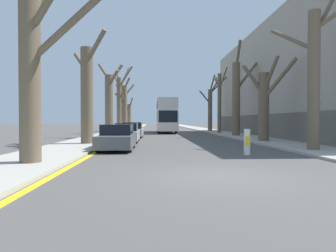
{
  "coord_description": "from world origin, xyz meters",
  "views": [
    {
      "loc": [
        -1.89,
        -8.39,
        1.59
      ],
      "look_at": [
        -0.3,
        25.74,
        0.97
      ],
      "focal_mm": 32.0,
      "sensor_mm": 36.0,
      "label": 1
    }
  ],
  "objects_px": {
    "street_tree_left_1": "(87,91)",
    "street_tree_right_1": "(265,102)",
    "street_tree_left_5": "(129,114)",
    "traffic_bollard": "(247,142)",
    "street_tree_right_4": "(211,106)",
    "street_tree_right_2": "(237,95)",
    "street_tree_right_3": "(220,101)",
    "street_tree_left_3": "(120,100)",
    "parked_car_0": "(117,138)",
    "street_tree_left_0": "(33,62)",
    "street_tree_right_0": "(314,72)",
    "double_decker_bus": "(166,114)",
    "street_tree_left_4": "(124,106)",
    "parked_car_2": "(133,130)",
    "street_tree_left_2": "(109,103)",
    "parked_car_1": "(127,133)"
  },
  "relations": [
    {
      "from": "traffic_bollard",
      "to": "street_tree_left_3",
      "type": "bearing_deg",
      "value": 110.29
    },
    {
      "from": "street_tree_right_4",
      "to": "double_decker_bus",
      "type": "height_order",
      "value": "street_tree_right_4"
    },
    {
      "from": "street_tree_right_4",
      "to": "traffic_bollard",
      "type": "xyz_separation_m",
      "value": [
        -3.9,
        -29.43,
        -3.08
      ]
    },
    {
      "from": "parked_car_2",
      "to": "street_tree_left_1",
      "type": "bearing_deg",
      "value": -105.13
    },
    {
      "from": "street_tree_left_2",
      "to": "parked_car_2",
      "type": "relative_size",
      "value": 1.54
    },
    {
      "from": "street_tree_right_0",
      "to": "double_decker_bus",
      "type": "height_order",
      "value": "street_tree_right_0"
    },
    {
      "from": "street_tree_right_0",
      "to": "street_tree_right_4",
      "type": "height_order",
      "value": "street_tree_right_0"
    },
    {
      "from": "street_tree_left_4",
      "to": "street_tree_right_2",
      "type": "xyz_separation_m",
      "value": [
        12.67,
        -15.29,
        0.28
      ]
    },
    {
      "from": "street_tree_left_2",
      "to": "street_tree_right_1",
      "type": "relative_size",
      "value": 1.14
    },
    {
      "from": "street_tree_right_4",
      "to": "traffic_bollard",
      "type": "height_order",
      "value": "street_tree_right_4"
    },
    {
      "from": "street_tree_right_0",
      "to": "parked_car_0",
      "type": "bearing_deg",
      "value": 172.26
    },
    {
      "from": "street_tree_left_3",
      "to": "street_tree_left_4",
      "type": "bearing_deg",
      "value": 92.09
    },
    {
      "from": "parked_car_0",
      "to": "traffic_bollard",
      "type": "relative_size",
      "value": 3.46
    },
    {
      "from": "street_tree_left_4",
      "to": "street_tree_right_1",
      "type": "xyz_separation_m",
      "value": [
        12.53,
        -23.19,
        -0.9
      ]
    },
    {
      "from": "street_tree_left_2",
      "to": "street_tree_right_2",
      "type": "bearing_deg",
      "value": 5.53
    },
    {
      "from": "street_tree_right_3",
      "to": "street_tree_right_2",
      "type": "bearing_deg",
      "value": -88.34
    },
    {
      "from": "street_tree_right_1",
      "to": "street_tree_right_3",
      "type": "height_order",
      "value": "street_tree_right_3"
    },
    {
      "from": "street_tree_left_1",
      "to": "street_tree_right_4",
      "type": "distance_m",
      "value": 26.57
    },
    {
      "from": "street_tree_right_4",
      "to": "street_tree_left_5",
      "type": "bearing_deg",
      "value": 140.06
    },
    {
      "from": "street_tree_right_2",
      "to": "street_tree_right_3",
      "type": "relative_size",
      "value": 1.2
    },
    {
      "from": "street_tree_left_0",
      "to": "parked_car_2",
      "type": "relative_size",
      "value": 1.77
    },
    {
      "from": "parked_car_0",
      "to": "street_tree_left_1",
      "type": "bearing_deg",
      "value": 124.56
    },
    {
      "from": "traffic_bollard",
      "to": "street_tree_left_2",
      "type": "bearing_deg",
      "value": 120.23
    },
    {
      "from": "street_tree_right_4",
      "to": "double_decker_bus",
      "type": "xyz_separation_m",
      "value": [
        -6.6,
        -3.4,
        -1.25
      ]
    },
    {
      "from": "street_tree_right_0",
      "to": "street_tree_right_4",
      "type": "xyz_separation_m",
      "value": [
        0.06,
        28.21,
        -0.36
      ]
    },
    {
      "from": "street_tree_left_0",
      "to": "street_tree_left_5",
      "type": "xyz_separation_m",
      "value": [
        -0.28,
        42.98,
        -0.86
      ]
    },
    {
      "from": "street_tree_left_3",
      "to": "parked_car_0",
      "type": "height_order",
      "value": "street_tree_left_3"
    },
    {
      "from": "street_tree_left_3",
      "to": "parked_car_1",
      "type": "height_order",
      "value": "street_tree_left_3"
    },
    {
      "from": "street_tree_left_1",
      "to": "street_tree_right_1",
      "type": "distance_m",
      "value": 12.57
    },
    {
      "from": "street_tree_left_5",
      "to": "traffic_bollard",
      "type": "xyz_separation_m",
      "value": [
        8.83,
        -40.08,
        -2.19
      ]
    },
    {
      "from": "street_tree_right_2",
      "to": "street_tree_right_3",
      "type": "height_order",
      "value": "street_tree_right_2"
    },
    {
      "from": "double_decker_bus",
      "to": "street_tree_right_1",
      "type": "bearing_deg",
      "value": -70.41
    },
    {
      "from": "street_tree_right_4",
      "to": "traffic_bollard",
      "type": "bearing_deg",
      "value": -97.55
    },
    {
      "from": "street_tree_right_1",
      "to": "street_tree_left_3",
      "type": "bearing_deg",
      "value": 129.14
    },
    {
      "from": "street_tree_right_0",
      "to": "parked_car_1",
      "type": "height_order",
      "value": "street_tree_right_0"
    },
    {
      "from": "street_tree_left_3",
      "to": "street_tree_right_1",
      "type": "bearing_deg",
      "value": -50.86
    },
    {
      "from": "street_tree_left_5",
      "to": "street_tree_right_2",
      "type": "xyz_separation_m",
      "value": [
        12.74,
        -24.31,
        1.31
      ]
    },
    {
      "from": "street_tree_left_1",
      "to": "parked_car_1",
      "type": "distance_m",
      "value": 4.36
    },
    {
      "from": "traffic_bollard",
      "to": "street_tree_left_4",
      "type": "bearing_deg",
      "value": 105.76
    },
    {
      "from": "street_tree_left_4",
      "to": "street_tree_right_0",
      "type": "distance_m",
      "value": 32.4
    },
    {
      "from": "street_tree_left_5",
      "to": "street_tree_right_2",
      "type": "relative_size",
      "value": 0.66
    },
    {
      "from": "street_tree_right_4",
      "to": "street_tree_left_0",
      "type": "bearing_deg",
      "value": -111.07
    },
    {
      "from": "street_tree_left_0",
      "to": "street_tree_right_4",
      "type": "xyz_separation_m",
      "value": [
        12.45,
        32.32,
        0.02
      ]
    },
    {
      "from": "street_tree_left_3",
      "to": "double_decker_bus",
      "type": "height_order",
      "value": "street_tree_left_3"
    },
    {
      "from": "street_tree_left_0",
      "to": "traffic_bollard",
      "type": "distance_m",
      "value": 9.53
    },
    {
      "from": "double_decker_bus",
      "to": "parked_car_2",
      "type": "relative_size",
      "value": 2.42
    },
    {
      "from": "street_tree_left_5",
      "to": "traffic_bollard",
      "type": "distance_m",
      "value": 41.1
    },
    {
      "from": "street_tree_left_2",
      "to": "street_tree_right_0",
      "type": "relative_size",
      "value": 0.79
    },
    {
      "from": "street_tree_left_3",
      "to": "street_tree_right_0",
      "type": "distance_m",
      "value": 24.93
    },
    {
      "from": "street_tree_left_4",
      "to": "parked_car_0",
      "type": "bearing_deg",
      "value": -85.05
    }
  ]
}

